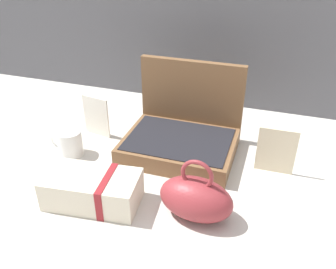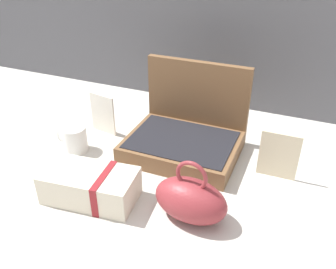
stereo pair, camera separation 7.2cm
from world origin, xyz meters
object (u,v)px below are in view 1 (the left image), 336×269
open_suitcase (184,133)px  coffee_mug (70,143)px  teal_pouch_handbag (196,198)px  info_card_left (276,151)px  poster_card_right (96,116)px  cream_toiletry_bag (94,189)px

open_suitcase → coffee_mug: open_suitcase is taller
teal_pouch_handbag → coffee_mug: (-0.49, 0.16, -0.02)m
teal_pouch_handbag → info_card_left: size_ratio=1.39×
info_card_left → poster_card_right: (-0.65, 0.03, -0.00)m
info_card_left → poster_card_right: size_ratio=1.00×
cream_toiletry_bag → coffee_mug: (-0.20, 0.20, 0.00)m
open_suitcase → cream_toiletry_bag: bearing=-114.8°
coffee_mug → poster_card_right: bearing=80.2°
open_suitcase → teal_pouch_handbag: open_suitcase is taller
cream_toiletry_bag → info_card_left: info_card_left is taller
teal_pouch_handbag → info_card_left: 0.33m
cream_toiletry_bag → poster_card_right: (-0.17, 0.35, 0.03)m
cream_toiletry_bag → poster_card_right: bearing=116.5°
cream_toiletry_bag → info_card_left: (0.48, 0.31, 0.03)m
open_suitcase → info_card_left: open_suitcase is taller
open_suitcase → info_card_left: (0.31, -0.04, 0.01)m
open_suitcase → poster_card_right: (-0.34, -0.01, 0.01)m
cream_toiletry_bag → coffee_mug: bearing=135.2°
teal_pouch_handbag → cream_toiletry_bag: bearing=-172.8°
open_suitcase → info_card_left: 0.32m
cream_toiletry_bag → poster_card_right: size_ratio=1.80×
coffee_mug → info_card_left: 0.68m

